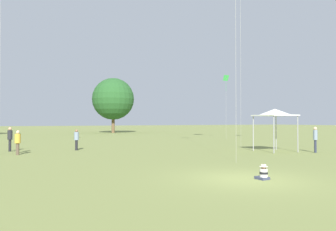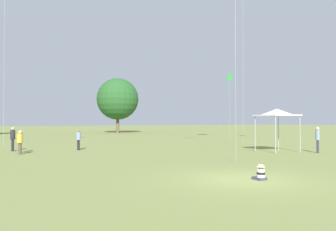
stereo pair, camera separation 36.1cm
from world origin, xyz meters
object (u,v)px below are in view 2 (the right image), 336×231
at_px(person_standing_2, 318,137).
at_px(canopy_tent, 277,113).
at_px(distant_tree_0, 118,99).
at_px(person_standing_1, 20,139).
at_px(person_standing_5, 13,137).
at_px(kite_1, 230,81).
at_px(person_standing_3, 20,141).
at_px(seated_toddler, 260,173).
at_px(person_standing_6, 78,138).

distance_m(person_standing_2, canopy_tent, 3.16).
height_order(canopy_tent, distant_tree_0, distant_tree_0).
bearing_deg(person_standing_1, person_standing_5, 178.39).
height_order(canopy_tent, kite_1, kite_1).
distance_m(person_standing_1, person_standing_3, 1.30).
distance_m(person_standing_1, person_standing_2, 20.61).
relative_size(person_standing_1, kite_1, 0.20).
xyz_separation_m(person_standing_1, person_standing_5, (-0.49, 1.60, 0.11)).
height_order(seated_toddler, kite_1, kite_1).
bearing_deg(seated_toddler, canopy_tent, 41.11).
bearing_deg(person_standing_1, distant_tree_0, 134.96).
xyz_separation_m(person_standing_5, kite_1, (24.21, 6.90, 6.18)).
relative_size(person_standing_5, canopy_tent, 0.57).
distance_m(person_standing_3, kite_1, 26.48).
xyz_separation_m(person_standing_3, canopy_tent, (16.82, -5.60, 1.88)).
height_order(seated_toddler, person_standing_5, person_standing_5).
bearing_deg(person_standing_5, person_standing_2, -144.77).
relative_size(person_standing_2, person_standing_5, 1.03).
distance_m(seated_toddler, person_standing_2, 12.47).
distance_m(person_standing_1, person_standing_6, 4.04).
relative_size(person_standing_2, kite_1, 0.23).
bearing_deg(seated_toddler, person_standing_3, 117.37).
distance_m(person_standing_2, distant_tree_0, 43.63).
height_order(person_standing_1, person_standing_2, person_standing_2).
xyz_separation_m(seated_toddler, person_standing_2, (10.63, 6.46, 0.87)).
bearing_deg(seated_toddler, person_standing_5, 114.12).
height_order(person_standing_1, distant_tree_0, distant_tree_0).
bearing_deg(person_standing_5, distant_tree_0, -54.26).
height_order(person_standing_3, distant_tree_0, distant_tree_0).
distance_m(seated_toddler, person_standing_5, 18.91).
bearing_deg(seated_toddler, person_standing_2, 28.70).
relative_size(person_standing_5, person_standing_6, 1.12).
height_order(person_standing_2, distant_tree_0, distant_tree_0).
xyz_separation_m(seated_toddler, person_standing_1, (-8.00, 15.27, 0.70)).
xyz_separation_m(person_standing_2, person_standing_3, (-18.69, 7.51, -0.19)).
distance_m(person_standing_2, person_standing_5, 21.77).
bearing_deg(person_standing_2, person_standing_1, 169.67).
height_order(person_standing_5, distant_tree_0, distant_tree_0).
height_order(person_standing_2, canopy_tent, canopy_tent).
bearing_deg(person_standing_6, person_standing_3, 116.09).
relative_size(person_standing_1, canopy_tent, 0.51).
xyz_separation_m(person_standing_6, kite_1, (19.70, 8.08, 6.31)).
xyz_separation_m(person_standing_1, person_standing_6, (4.02, 0.42, -0.02)).
distance_m(person_standing_3, person_standing_5, 2.94).
bearing_deg(person_standing_2, person_standing_5, 166.41).
bearing_deg(person_standing_1, seated_toddler, 8.88).
distance_m(person_standing_2, person_standing_3, 20.14).
bearing_deg(person_standing_2, kite_1, 88.59).
xyz_separation_m(seated_toddler, person_standing_6, (-3.98, 15.70, 0.69)).
bearing_deg(person_standing_1, kite_1, 90.96).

